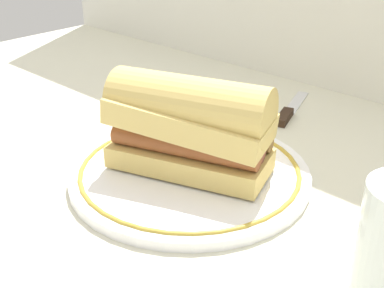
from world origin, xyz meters
The scene contains 4 objects.
ground_plane centered at (0.00, 0.00, 0.00)m, with size 1.50×1.50×0.00m, color beige.
plate centered at (0.01, 0.00, 0.01)m, with size 0.29×0.29×0.01m.
sausage_sandwich centered at (0.01, 0.00, 0.07)m, with size 0.21×0.14×0.12m.
butter_knife centered at (-0.02, 0.26, 0.00)m, with size 0.07×0.15×0.01m.
Camera 1 is at (0.38, -0.39, 0.32)m, focal length 47.43 mm.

